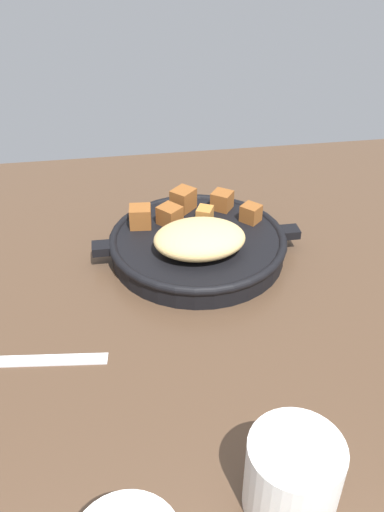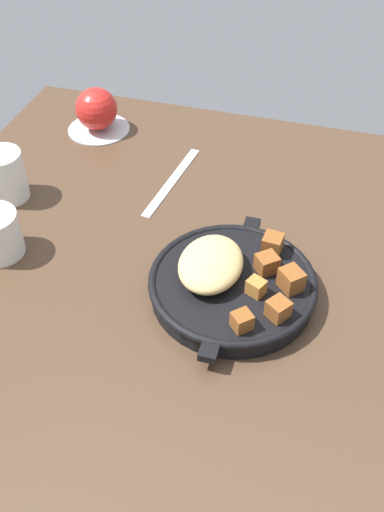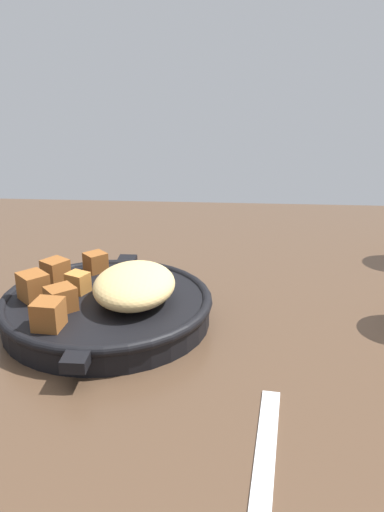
# 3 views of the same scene
# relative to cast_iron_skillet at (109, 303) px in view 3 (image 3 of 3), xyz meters

# --- Properties ---
(ground_plane) EXTENTS (1.06, 0.91, 0.02)m
(ground_plane) POSITION_rel_cast_iron_skillet_xyz_m (-0.02, 0.10, -0.04)
(ground_plane) COLOR #473323
(cast_iron_skillet) EXTENTS (0.29, 0.24, 0.07)m
(cast_iron_skillet) POSITION_rel_cast_iron_skillet_xyz_m (0.00, 0.00, 0.00)
(cast_iron_skillet) COLOR black
(cast_iron_skillet) RESTS_ON ground_plane
(butter_knife) EXTENTS (0.22, 0.04, 0.00)m
(butter_knife) POSITION_rel_cast_iron_skillet_xyz_m (0.24, 0.17, -0.02)
(butter_knife) COLOR silver
(butter_knife) RESTS_ON ground_plane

